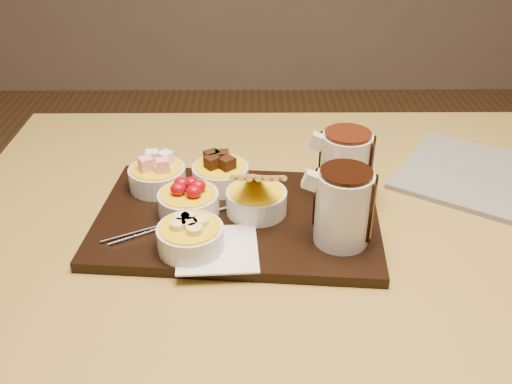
{
  "coord_description": "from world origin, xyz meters",
  "views": [
    {
      "loc": [
        -0.09,
        -0.84,
        1.29
      ],
      "look_at": [
        -0.08,
        -0.06,
        0.81
      ],
      "focal_mm": 40.0,
      "sensor_mm": 36.0,
      "label": 1
    }
  ],
  "objects_px": {
    "dining_table": "(299,249)",
    "pitcher_dark_chocolate": "(343,208)",
    "newspaper": "(494,180)",
    "bowl_strawberries": "(189,204)",
    "serving_board": "(238,218)",
    "pitcher_milk_chocolate": "(345,167)"
  },
  "relations": [
    {
      "from": "dining_table",
      "to": "pitcher_dark_chocolate",
      "type": "relative_size",
      "value": 10.4
    },
    {
      "from": "dining_table",
      "to": "newspaper",
      "type": "bearing_deg",
      "value": 10.93
    },
    {
      "from": "pitcher_dark_chocolate",
      "to": "newspaper",
      "type": "relative_size",
      "value": 0.35
    },
    {
      "from": "bowl_strawberries",
      "to": "serving_board",
      "type": "bearing_deg",
      "value": -1.32
    },
    {
      "from": "dining_table",
      "to": "pitcher_dark_chocolate",
      "type": "xyz_separation_m",
      "value": [
        0.05,
        -0.13,
        0.17
      ]
    },
    {
      "from": "dining_table",
      "to": "pitcher_dark_chocolate",
      "type": "bearing_deg",
      "value": -69.87
    },
    {
      "from": "dining_table",
      "to": "bowl_strawberries",
      "type": "relative_size",
      "value": 12.0
    },
    {
      "from": "pitcher_dark_chocolate",
      "to": "pitcher_milk_chocolate",
      "type": "height_order",
      "value": "same"
    },
    {
      "from": "pitcher_dark_chocolate",
      "to": "pitcher_milk_chocolate",
      "type": "xyz_separation_m",
      "value": [
        0.02,
        0.13,
        0.0
      ]
    },
    {
      "from": "pitcher_dark_chocolate",
      "to": "newspaper",
      "type": "xyz_separation_m",
      "value": [
        0.32,
        0.2,
        -0.07
      ]
    },
    {
      "from": "serving_board",
      "to": "pitcher_milk_chocolate",
      "type": "bearing_deg",
      "value": 21.8
    },
    {
      "from": "serving_board",
      "to": "newspaper",
      "type": "bearing_deg",
      "value": 20.15
    },
    {
      "from": "pitcher_milk_chocolate",
      "to": "dining_table",
      "type": "bearing_deg",
      "value": -178.62
    },
    {
      "from": "serving_board",
      "to": "pitcher_milk_chocolate",
      "type": "xyz_separation_m",
      "value": [
        0.18,
        0.05,
        0.07
      ]
    },
    {
      "from": "bowl_strawberries",
      "to": "dining_table",
      "type": "bearing_deg",
      "value": 16.71
    },
    {
      "from": "pitcher_milk_chocolate",
      "to": "bowl_strawberries",
      "type": "bearing_deg",
      "value": -163.61
    },
    {
      "from": "bowl_strawberries",
      "to": "newspaper",
      "type": "distance_m",
      "value": 0.57
    },
    {
      "from": "bowl_strawberries",
      "to": "pitcher_dark_chocolate",
      "type": "bearing_deg",
      "value": -17.55
    },
    {
      "from": "dining_table",
      "to": "pitcher_dark_chocolate",
      "type": "distance_m",
      "value": 0.22
    },
    {
      "from": "pitcher_milk_chocolate",
      "to": "serving_board",
      "type": "bearing_deg",
      "value": -158.2
    },
    {
      "from": "newspaper",
      "to": "pitcher_milk_chocolate",
      "type": "bearing_deg",
      "value": -132.56
    },
    {
      "from": "pitcher_dark_chocolate",
      "to": "serving_board",
      "type": "bearing_deg",
      "value": 160.02
    }
  ]
}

